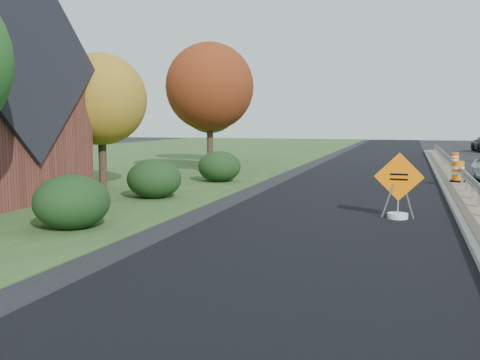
% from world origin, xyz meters
% --- Properties ---
extents(ground, '(140.00, 140.00, 0.00)m').
position_xyz_m(ground, '(0.00, 0.00, 0.00)').
color(ground, black).
rests_on(ground, ground).
extents(grass_verge_near, '(30.00, 120.00, 0.03)m').
position_xyz_m(grass_verge_near, '(-24.00, 10.00, 0.01)').
color(grass_verge_near, '#2C4D21').
rests_on(grass_verge_near, ground).
extents(milled_overlay, '(7.20, 120.00, 0.01)m').
position_xyz_m(milled_overlay, '(-4.40, 10.00, 0.01)').
color(milled_overlay, black).
rests_on(milled_overlay, ground).
extents(median, '(1.60, 55.00, 0.23)m').
position_xyz_m(median, '(0.00, 8.00, 0.11)').
color(median, gray).
rests_on(median, ground).
extents(guardrail, '(0.10, 46.15, 0.72)m').
position_xyz_m(guardrail, '(0.00, 9.00, 0.73)').
color(guardrail, silver).
rests_on(guardrail, median).
extents(hedge_south, '(2.09, 2.09, 1.52)m').
position_xyz_m(hedge_south, '(-11.00, -6.00, 0.76)').
color(hedge_south, black).
rests_on(hedge_south, ground).
extents(hedge_mid, '(2.09, 2.09, 1.52)m').
position_xyz_m(hedge_mid, '(-11.50, 0.00, 0.76)').
color(hedge_mid, black).
rests_on(hedge_mid, ground).
extents(hedge_north, '(2.09, 2.09, 1.52)m').
position_xyz_m(hedge_north, '(-11.00, 6.00, 0.76)').
color(hedge_north, black).
rests_on(hedge_north, ground).
extents(tree_near_yellow, '(3.96, 3.96, 5.88)m').
position_xyz_m(tree_near_yellow, '(-15.00, 2.00, 3.89)').
color(tree_near_yellow, '#473523').
rests_on(tree_near_yellow, ground).
extents(tree_near_red, '(4.95, 4.95, 7.35)m').
position_xyz_m(tree_near_red, '(-13.00, 10.00, 4.86)').
color(tree_near_red, '#473523').
rests_on(tree_near_red, ground).
extents(tree_near_back, '(4.29, 4.29, 6.37)m').
position_xyz_m(tree_near_back, '(-16.00, 18.00, 4.21)').
color(tree_near_back, '#473523').
rests_on(tree_near_back, ground).
extents(caution_sign, '(1.46, 0.61, 2.02)m').
position_xyz_m(caution_sign, '(-2.46, -1.73, 0.51)').
color(caution_sign, white).
rests_on(caution_sign, ground).
extents(barrel_median_mid, '(0.64, 0.64, 0.94)m').
position_xyz_m(barrel_median_mid, '(-0.07, 7.33, 0.68)').
color(barrel_median_mid, black).
rests_on(barrel_median_mid, median).
extents(barrel_median_far, '(0.54, 0.54, 0.79)m').
position_xyz_m(barrel_median_far, '(0.55, 17.11, 0.61)').
color(barrel_median_far, black).
rests_on(barrel_median_far, median).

